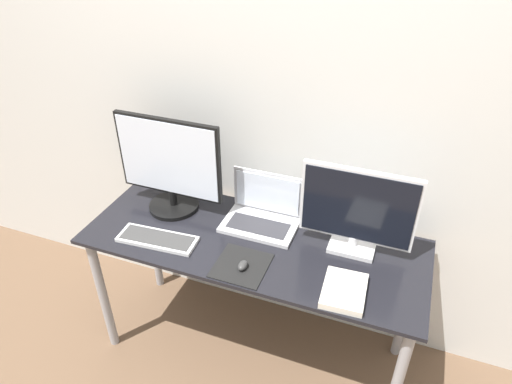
{
  "coord_description": "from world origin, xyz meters",
  "views": [
    {
      "loc": [
        0.57,
        -1.17,
        2.01
      ],
      "look_at": [
        -0.0,
        0.33,
        0.95
      ],
      "focal_mm": 32.0,
      "sensor_mm": 36.0,
      "label": 1
    }
  ],
  "objects_px": {
    "keyboard": "(157,239)",
    "book": "(344,291)",
    "mouse": "(243,265)",
    "laptop": "(263,212)",
    "monitor_left": "(170,166)",
    "monitor_right": "(357,211)"
  },
  "relations": [
    {
      "from": "monitor_right",
      "to": "mouse",
      "type": "relative_size",
      "value": 8.17
    },
    {
      "from": "mouse",
      "to": "keyboard",
      "type": "bearing_deg",
      "value": 175.27
    },
    {
      "from": "keyboard",
      "to": "mouse",
      "type": "bearing_deg",
      "value": -4.73
    },
    {
      "from": "monitor_left",
      "to": "laptop",
      "type": "distance_m",
      "value": 0.48
    },
    {
      "from": "monitor_left",
      "to": "monitor_right",
      "type": "distance_m",
      "value": 0.87
    },
    {
      "from": "mouse",
      "to": "book",
      "type": "distance_m",
      "value": 0.41
    },
    {
      "from": "monitor_left",
      "to": "keyboard",
      "type": "xyz_separation_m",
      "value": [
        0.06,
        -0.25,
        -0.22
      ]
    },
    {
      "from": "keyboard",
      "to": "mouse",
      "type": "xyz_separation_m",
      "value": [
        0.42,
        -0.03,
        0.01
      ]
    },
    {
      "from": "keyboard",
      "to": "book",
      "type": "xyz_separation_m",
      "value": [
        0.83,
        -0.02,
        0.01
      ]
    },
    {
      "from": "monitor_left",
      "to": "keyboard",
      "type": "bearing_deg",
      "value": -77.16
    },
    {
      "from": "monitor_right",
      "to": "laptop",
      "type": "height_order",
      "value": "monitor_right"
    },
    {
      "from": "monitor_left",
      "to": "mouse",
      "type": "bearing_deg",
      "value": -31.07
    },
    {
      "from": "laptop",
      "to": "keyboard",
      "type": "height_order",
      "value": "laptop"
    },
    {
      "from": "monitor_right",
      "to": "monitor_left",
      "type": "bearing_deg",
      "value": -179.99
    },
    {
      "from": "laptop",
      "to": "book",
      "type": "xyz_separation_m",
      "value": [
        0.45,
        -0.32,
        -0.04
      ]
    },
    {
      "from": "monitor_left",
      "to": "monitor_right",
      "type": "relative_size",
      "value": 1.09
    },
    {
      "from": "monitor_left",
      "to": "monitor_right",
      "type": "bearing_deg",
      "value": 0.01
    },
    {
      "from": "mouse",
      "to": "book",
      "type": "bearing_deg",
      "value": 1.64
    },
    {
      "from": "laptop",
      "to": "book",
      "type": "distance_m",
      "value": 0.55
    },
    {
      "from": "keyboard",
      "to": "book",
      "type": "height_order",
      "value": "book"
    },
    {
      "from": "monitor_right",
      "to": "book",
      "type": "relative_size",
      "value": 2.17
    },
    {
      "from": "laptop",
      "to": "mouse",
      "type": "bearing_deg",
      "value": -84.29
    }
  ]
}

